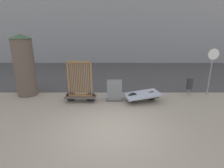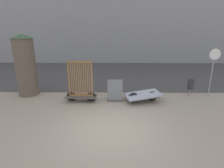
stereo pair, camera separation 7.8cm
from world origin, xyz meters
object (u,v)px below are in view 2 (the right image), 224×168
Objects in this scene: bike_cart_with_bedframe at (81,88)px; bike_cart_with_mattress at (143,95)px; trash_bin at (191,84)px; advertising_column at (25,65)px; sign_post at (213,65)px; utility_cabinet at (115,91)px.

bike_cart_with_mattress is at bearing 2.53° from bike_cart_with_bedframe.
trash_bin is (5.91, 1.02, -0.11)m from bike_cart_with_bedframe.
bike_cart_with_bedframe is 3.46m from advertising_column.
sign_post is (1.05, -0.01, 1.08)m from trash_bin.
bike_cart_with_mattress is 2.99m from trash_bin.
sign_post is 10.12m from advertising_column.
advertising_column reaches higher than bike_cart_with_mattress.
bike_cart_with_mattress is 4.20m from sign_post.
bike_cart_with_bedframe is 0.95× the size of bike_cart_with_mattress.
advertising_column is (-10.12, 0.01, -0.03)m from sign_post.
sign_post is at bearing -0.05° from advertising_column.
utility_cabinet is 4.29m from trash_bin.
bike_cart_with_bedframe is 7.10m from sign_post.
trash_bin is at bearing 8.45° from bike_cart_with_mattress.
utility_cabinet is 0.32× the size of advertising_column.
bike_cart_with_mattress is at bearing -7.98° from utility_cabinet.
advertising_column is at bearing 159.14° from bike_cart_with_mattress.
trash_bin is at bearing 179.54° from sign_post.
sign_post is 0.79× the size of advertising_column.
sign_post is (5.25, 0.82, 1.23)m from utility_cabinet.
trash_bin is (4.21, 0.82, 0.15)m from utility_cabinet.
trash_bin is 9.14m from advertising_column.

